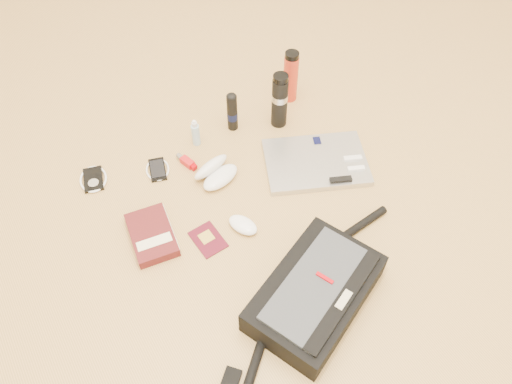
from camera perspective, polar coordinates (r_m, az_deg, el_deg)
ground at (r=1.70m, az=2.12°, el=-3.40°), size 4.00×4.00×0.00m
messenger_bag at (r=1.52m, az=6.77°, el=-11.47°), size 0.80×0.40×0.12m
laptop at (r=1.86m, az=6.91°, el=3.39°), size 0.45×0.39×0.04m
book at (r=1.69m, az=-11.77°, el=-4.81°), size 0.17×0.23×0.04m
passport at (r=1.67m, az=-5.52°, el=-5.41°), size 0.09×0.13×0.01m
mouse at (r=1.67m, az=-1.50°, el=-3.79°), size 0.10×0.12×0.03m
sunglasses_case at (r=1.80m, az=-4.62°, el=2.27°), size 0.18×0.16×0.09m
ipod at (r=1.90m, az=-18.09°, el=1.39°), size 0.12×0.13×0.01m
phone at (r=1.87m, az=-11.18°, el=2.55°), size 0.11×0.12×0.01m
inhaler at (r=1.87m, az=-7.93°, el=3.46°), size 0.04×0.10×0.03m
spray_bottle at (r=1.91m, az=-6.90°, el=6.63°), size 0.04×0.04×0.12m
aerosol_can at (r=1.94m, az=-2.74°, el=9.16°), size 0.04×0.04×0.17m
thermos_black at (r=1.93m, az=2.72°, el=10.43°), size 0.08×0.08×0.24m
thermos_red at (r=2.05m, az=3.98°, el=13.02°), size 0.08×0.08×0.23m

